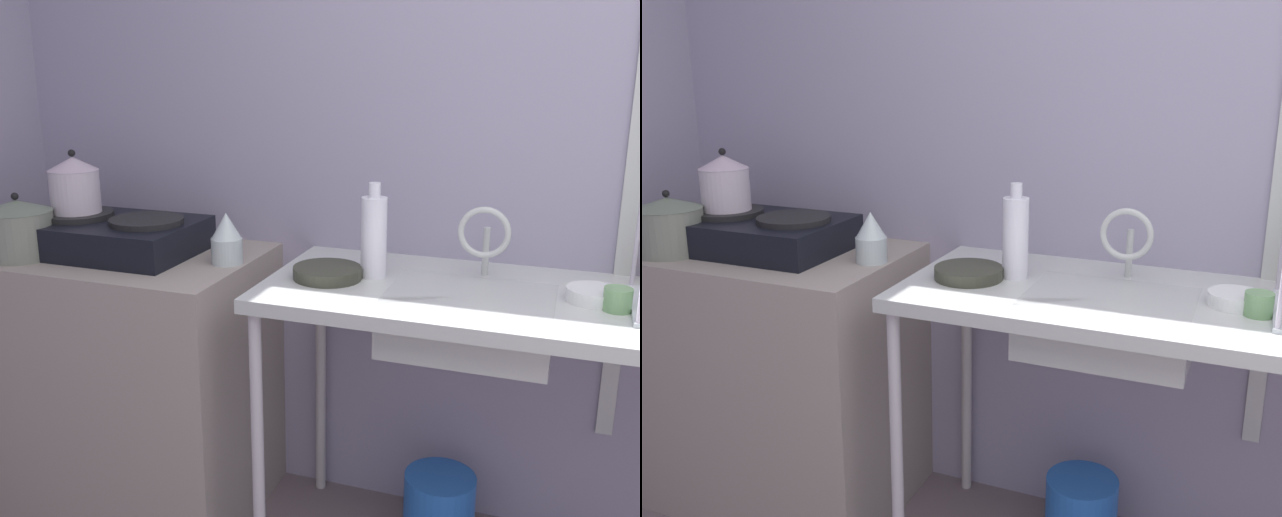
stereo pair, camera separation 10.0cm
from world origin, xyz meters
TOP-DOWN VIEW (x-y plane):
  - counter_concrete at (-1.64, 1.13)m, footprint 0.91×0.61m
  - counter_sink at (-0.36, 1.13)m, footprint 1.43×0.61m
  - stove at (-1.67, 1.13)m, footprint 0.57×0.38m
  - pot_on_left_burner at (-1.81, 1.13)m, footprint 0.17×0.17m
  - pot_beside_stove at (-1.92, 0.98)m, footprint 0.22×0.22m
  - percolator at (-1.25, 1.14)m, footprint 0.10×0.10m
  - sink_basin at (-0.48, 1.09)m, footprint 0.45×0.35m
  - faucet at (-0.47, 1.24)m, footprint 0.15×0.09m
  - frying_pan at (-0.90, 1.10)m, footprint 0.20×0.20m
  - cup_by_rack at (-0.11, 1.09)m, footprint 0.07×0.07m
  - small_bowl_on_drainboard at (-0.17, 1.15)m, footprint 0.15×0.15m
  - bottle_by_sink at (-0.78, 1.16)m, footprint 0.08×0.08m
  - bucket_on_floor at (-0.56, 1.22)m, footprint 0.23×0.23m

SIDE VIEW (x-z plane):
  - bucket_on_floor at x=-0.56m, z-range 0.00..0.25m
  - counter_concrete at x=-1.64m, z-range 0.00..0.91m
  - sink_basin at x=-0.48m, z-range 0.76..0.91m
  - counter_sink at x=-0.36m, z-range 0.38..1.30m
  - frying_pan at x=-0.90m, z-range 0.91..0.95m
  - small_bowl_on_drainboard at x=-0.17m, z-range 0.91..0.95m
  - cup_by_rack at x=-0.11m, z-range 0.91..0.97m
  - stove at x=-1.67m, z-range 0.91..1.03m
  - percolator at x=-1.25m, z-range 0.91..1.07m
  - pot_beside_stove at x=-1.92m, z-range 0.90..1.11m
  - bottle_by_sink at x=-0.78m, z-range 0.90..1.18m
  - faucet at x=-0.47m, z-range 0.94..1.16m
  - pot_on_left_burner at x=-1.81m, z-range 1.03..1.24m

